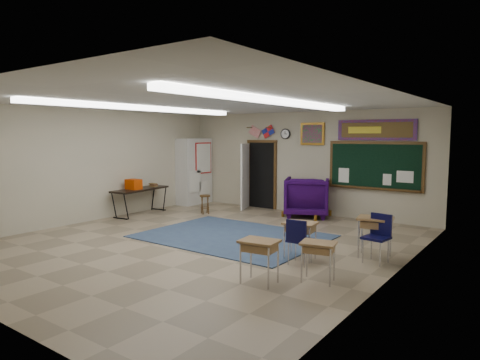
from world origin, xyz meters
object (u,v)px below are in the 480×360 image
Objects in this scene: wingback_armchair at (307,197)px; student_desk_front_right at (375,235)px; folding_table at (140,200)px; student_desk_front_left at (300,239)px; wooden_stool at (205,204)px.

wingback_armchair is 1.60× the size of student_desk_front_right.
student_desk_front_left is at bearing -19.49° from folding_table.
student_desk_front_right is at bearing 110.94° from wingback_armchair.
student_desk_front_left is 6.09m from folding_table.
wingback_armchair reaches higher than wooden_stool.
wingback_armchair is 2.24× the size of wooden_stool.
wingback_armchair is 2.99m from wooden_stool.
wingback_armchair is at bearing 107.47° from student_desk_front_left.
wingback_armchair reaches higher than folding_table.
student_desk_front_right is 0.40× the size of folding_table.
student_desk_front_right reaches higher than student_desk_front_left.
wingback_armchair is 1.76× the size of student_desk_front_left.
student_desk_front_right is (2.96, -2.98, -0.13)m from wingback_armchair.
student_desk_front_left is 0.91× the size of student_desk_front_right.
student_desk_front_right is 5.78m from wooden_stool.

